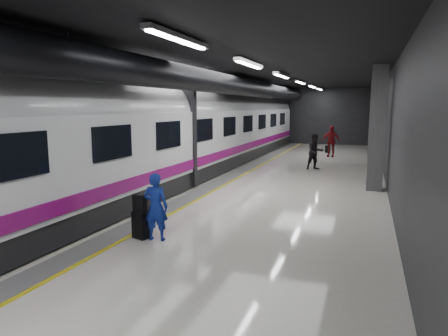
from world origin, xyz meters
The scene contains 9 objects.
ground centered at (0.00, 0.00, 0.00)m, with size 40.00×40.00×0.00m, color white.
platform_hall centered at (-0.29, 0.96, 3.54)m, with size 10.02×40.02×4.51m.
train centered at (-3.25, 0.00, 2.07)m, with size 3.05×38.00×4.05m.
traveler_main centered at (-0.22, -5.68, 0.78)m, with size 0.57×0.38×1.57m, color #1842BB.
suitcase_main centered at (-0.63, -5.68, 0.32)m, with size 0.39×0.24×0.63m, color black.
shoulder_bag centered at (-0.63, -5.70, 0.84)m, with size 0.31×0.17×0.42m, color black.
traveler_far_a centered at (1.87, 6.18, 0.87)m, with size 0.85×0.66×1.75m, color black.
traveler_far_b centered at (2.14, 11.65, 0.95)m, with size 1.12×0.46×1.90m, color maroon.
suitcase_far centered at (1.76, 13.82, 0.24)m, with size 0.33×0.21×0.49m, color black.
Camera 1 is at (4.24, -13.46, 3.04)m, focal length 32.00 mm.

